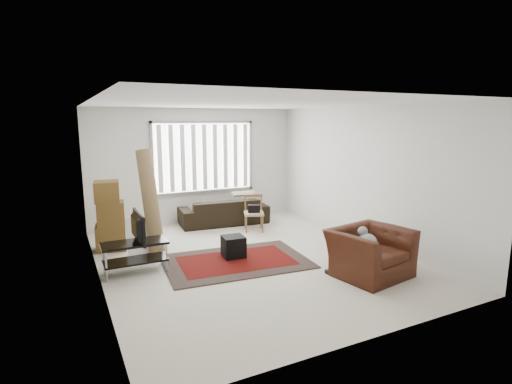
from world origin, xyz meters
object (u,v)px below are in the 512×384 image
sofa (224,207)px  moving_boxes (110,218)px  side_chair (254,211)px  armchair (370,249)px  tv_stand (135,251)px

sofa → moving_boxes: bearing=22.3°
sofa → side_chair: size_ratio=2.61×
sofa → side_chair: (0.38, -0.85, 0.04)m
sofa → armchair: armchair is taller
moving_boxes → side_chair: 3.01m
tv_stand → sofa: bearing=42.6°
moving_boxes → sofa: moving_boxes is taller
moving_boxes → armchair: (3.49, -3.18, -0.18)m
tv_stand → side_chair: side_chair is taller
tv_stand → armchair: armchair is taller
sofa → armchair: 4.09m
moving_boxes → side_chair: moving_boxes is taller
tv_stand → side_chair: (2.81, 1.39, 0.07)m
tv_stand → moving_boxes: moving_boxes is taller
sofa → armchair: (0.86, -3.99, 0.03)m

